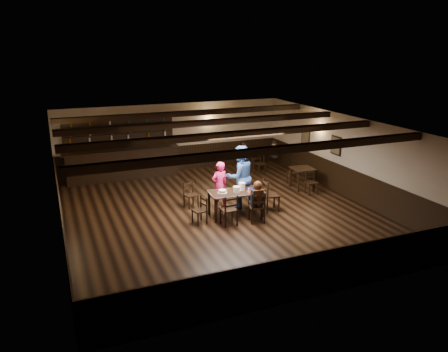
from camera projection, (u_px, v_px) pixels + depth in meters
name	position (u px, v px, depth m)	size (l,w,h in m)	color
ground	(220.00, 213.00, 13.23)	(10.00, 10.00, 0.00)	black
room_shell	(219.00, 157.00, 12.76)	(9.02, 10.02, 2.71)	beige
dining_table	(236.00, 194.00, 12.83)	(1.65, 0.91, 0.75)	black
chair_near_left	(230.00, 208.00, 12.14)	(0.43, 0.42, 0.91)	black
chair_near_right	(258.00, 205.00, 12.34)	(0.51, 0.49, 0.92)	black
chair_end_left	(201.00, 208.00, 12.37)	(0.41, 0.43, 0.77)	black
chair_end_right	(268.00, 193.00, 13.24)	(0.49, 0.51, 0.98)	black
chair_far_pushed	(190.00, 192.00, 13.59)	(0.45, 0.44, 0.81)	black
woman_pink	(220.00, 185.00, 13.37)	(0.55, 0.36, 1.50)	#E82486
man_blue	(240.00, 177.00, 13.44)	(0.96, 0.75, 1.97)	#264F86
seated_person	(257.00, 195.00, 12.31)	(0.33, 0.49, 0.80)	black
cake	(222.00, 191.00, 12.70)	(0.28, 0.28, 0.09)	white
plate_stack_a	(236.00, 190.00, 12.70)	(0.20, 0.20, 0.18)	white
plate_stack_b	(242.00, 186.00, 12.92)	(0.20, 0.20, 0.23)	white
tea_light	(235.00, 189.00, 12.93)	(0.05, 0.05, 0.06)	#A5A8AD
salt_shaker	(249.00, 190.00, 12.86)	(0.03, 0.03, 0.08)	silver
pepper_shaker	(251.00, 189.00, 12.89)	(0.03, 0.03, 0.09)	#A5A8AD
drink_glass	(243.00, 188.00, 13.01)	(0.06, 0.06, 0.10)	silver
menu_red	(252.00, 191.00, 12.82)	(0.31, 0.22, 0.00)	maroon
menu_blue	(253.00, 189.00, 13.07)	(0.32, 0.22, 0.00)	#0E0F4A
bar_counter	(122.00, 160.00, 16.44)	(4.29, 0.70, 2.20)	black
back_table_a	(303.00, 171.00, 15.27)	(0.78, 0.78, 0.75)	black
back_table_b	(253.00, 154.00, 17.61)	(0.93, 0.93, 0.75)	black
bg_patron_left	(244.00, 151.00, 17.28)	(0.23, 0.36, 0.72)	black
bg_patron_right	(274.00, 149.00, 17.77)	(0.25, 0.36, 0.69)	black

